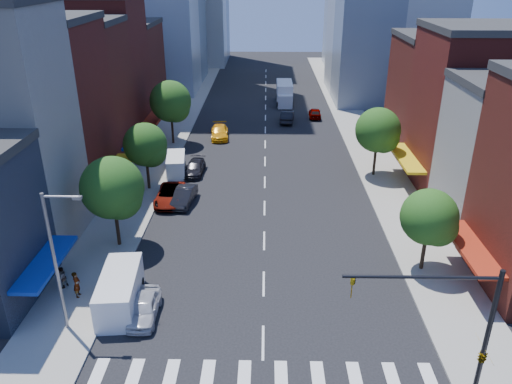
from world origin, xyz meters
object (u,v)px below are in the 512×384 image
taxi (220,132)px  pedestrian_far (62,278)px  traffic_car_oncoming (287,117)px  cargo_van_near (120,293)px  parked_car_front (144,307)px  cargo_van_far (176,165)px  traffic_car_far (315,113)px  box_truck (284,94)px  parked_car_third (170,195)px  pedestrian_near (77,284)px  parked_car_rear (195,168)px  parked_car_second (184,196)px

taxi → pedestrian_far: 34.28m
traffic_car_oncoming → pedestrian_far: 44.04m
pedestrian_far → cargo_van_near: bearing=92.0°
parked_car_front → taxi: 36.25m
cargo_van_far → taxi: size_ratio=0.92×
cargo_van_far → taxi: (3.59, 12.24, -0.21)m
traffic_car_far → box_truck: bearing=-61.1°
box_truck → parked_car_front: bearing=-101.2°
parked_car_third → cargo_van_far: 7.22m
cargo_van_far → pedestrian_near: (-2.91, -22.09, 0.10)m
traffic_car_oncoming → pedestrian_far: bearing=73.6°
parked_car_third → traffic_car_far: size_ratio=1.27×
parked_car_front → parked_car_rear: (0.00, 23.94, -0.04)m
box_truck → pedestrian_near: (-15.41, -52.43, -0.47)m
pedestrian_near → traffic_car_far: bearing=-27.1°
taxi → pedestrian_far: bearing=-108.0°
taxi → box_truck: box_truck is taller
traffic_car_oncoming → box_truck: box_truck is taller
traffic_car_far → pedestrian_near: (-19.62, -43.99, 0.36)m
parked_car_front → traffic_car_oncoming: traffic_car_oncoming is taller
taxi → cargo_van_near: bearing=-100.1°
parked_car_second → traffic_car_far: 32.81m
taxi → parked_car_third: bearing=-103.3°
parked_car_rear → pedestrian_far: (-6.28, -21.09, 0.26)m
parked_car_front → cargo_van_near: 2.01m
parked_car_second → parked_car_front: bearing=-83.8°
cargo_van_far → parked_car_rear: bearing=-8.5°
parked_car_front → cargo_van_far: size_ratio=0.87×
cargo_van_far → box_truck: (12.51, 30.34, 0.56)m
box_truck → pedestrian_far: bearing=-108.3°
parked_car_second → traffic_car_far: parked_car_second is taller
parked_car_second → cargo_van_far: 7.68m
parked_car_front → parked_car_rear: 23.94m
parked_car_rear → traffic_car_oncoming: 22.27m
traffic_car_far → box_truck: box_truck is taller
parked_car_second → traffic_car_far: size_ratio=1.08×
parked_car_third → traffic_car_oncoming: bearing=65.2°
taxi → traffic_car_oncoming: size_ratio=1.07×
pedestrian_far → parked_car_rear: bearing=-170.9°
parked_car_third → pedestrian_near: size_ratio=2.91×
parked_car_rear → traffic_car_oncoming: traffic_car_oncoming is taller
parked_car_second → parked_car_rear: size_ratio=0.98×
parked_car_rear → cargo_van_near: size_ratio=0.80×
parked_car_second → box_truck: box_truck is taller
parked_car_third → taxi: bearing=80.7°
taxi → traffic_car_oncoming: traffic_car_oncoming is taller
parked_car_rear → box_truck: box_truck is taller
parked_car_rear → box_truck: size_ratio=0.57×
traffic_car_far → box_truck: (-4.20, 8.44, 0.82)m
parked_car_third → parked_car_front: bearing=-86.1°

